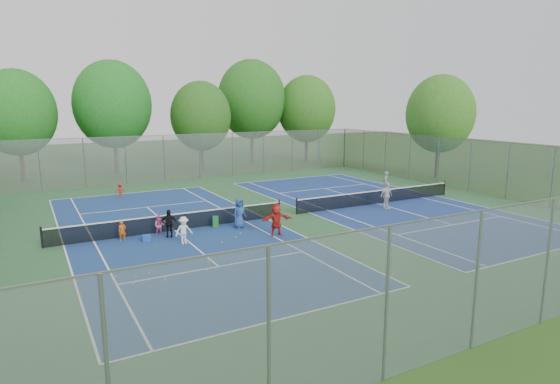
# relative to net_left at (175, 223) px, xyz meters

# --- Properties ---
(ground) EXTENTS (120.00, 120.00, 0.00)m
(ground) POSITION_rel_net_left_xyz_m (7.00, 0.00, -0.46)
(ground) COLOR #274D18
(ground) RESTS_ON ground
(court_pad) EXTENTS (32.00, 32.00, 0.01)m
(court_pad) POSITION_rel_net_left_xyz_m (7.00, 0.00, -0.45)
(court_pad) COLOR #2B5A33
(court_pad) RESTS_ON ground
(court_left) EXTENTS (10.97, 23.77, 0.01)m
(court_left) POSITION_rel_net_left_xyz_m (0.00, 0.00, -0.44)
(court_left) COLOR navy
(court_left) RESTS_ON court_pad
(court_right) EXTENTS (10.97, 23.77, 0.01)m
(court_right) POSITION_rel_net_left_xyz_m (14.00, 0.00, -0.44)
(court_right) COLOR navy
(court_right) RESTS_ON court_pad
(net_left) EXTENTS (12.87, 0.10, 0.91)m
(net_left) POSITION_rel_net_left_xyz_m (0.00, 0.00, 0.00)
(net_left) COLOR black
(net_left) RESTS_ON ground
(net_right) EXTENTS (12.87, 0.10, 0.91)m
(net_right) POSITION_rel_net_left_xyz_m (14.00, 0.00, 0.00)
(net_right) COLOR black
(net_right) RESTS_ON ground
(fence_north) EXTENTS (32.00, 0.10, 4.00)m
(fence_north) POSITION_rel_net_left_xyz_m (7.00, 16.00, 1.54)
(fence_north) COLOR gray
(fence_north) RESTS_ON ground
(fence_south) EXTENTS (32.00, 0.10, 4.00)m
(fence_south) POSITION_rel_net_left_xyz_m (7.00, -16.00, 1.54)
(fence_south) COLOR gray
(fence_south) RESTS_ON ground
(fence_east) EXTENTS (0.10, 32.00, 4.00)m
(fence_east) POSITION_rel_net_left_xyz_m (23.00, 0.00, 1.54)
(fence_east) COLOR gray
(fence_east) RESTS_ON ground
(tree_nw) EXTENTS (6.40, 6.40, 9.58)m
(tree_nw) POSITION_rel_net_left_xyz_m (-7.00, 22.00, 5.44)
(tree_nw) COLOR #443326
(tree_nw) RESTS_ON ground
(tree_nl) EXTENTS (7.20, 7.20, 10.69)m
(tree_nl) POSITION_rel_net_left_xyz_m (1.00, 23.00, 6.09)
(tree_nl) COLOR #443326
(tree_nl) RESTS_ON ground
(tree_nc) EXTENTS (6.00, 6.00, 8.85)m
(tree_nc) POSITION_rel_net_left_xyz_m (9.00, 21.00, 4.94)
(tree_nc) COLOR #443326
(tree_nc) RESTS_ON ground
(tree_nr) EXTENTS (7.60, 7.60, 11.42)m
(tree_nr) POSITION_rel_net_left_xyz_m (16.00, 24.00, 6.59)
(tree_nr) COLOR #443326
(tree_nr) RESTS_ON ground
(tree_ne) EXTENTS (6.60, 6.60, 9.77)m
(tree_ne) POSITION_rel_net_left_xyz_m (22.00, 22.00, 5.51)
(tree_ne) COLOR #443326
(tree_ne) RESTS_ON ground
(tree_side_e) EXTENTS (6.00, 6.00, 9.20)m
(tree_side_e) POSITION_rel_net_left_xyz_m (26.00, 6.00, 5.29)
(tree_side_e) COLOR #443326
(tree_side_e) RESTS_ON ground
(ball_crate) EXTENTS (0.42, 0.42, 0.33)m
(ball_crate) POSITION_rel_net_left_xyz_m (-1.81, -1.26, -0.29)
(ball_crate) COLOR #1749B2
(ball_crate) RESTS_ON ground
(ball_hopper) EXTENTS (0.41, 0.41, 0.61)m
(ball_hopper) POSITION_rel_net_left_xyz_m (2.19, -0.37, -0.15)
(ball_hopper) COLOR #227F30
(ball_hopper) RESTS_ON ground
(student_a) EXTENTS (0.38, 0.26, 1.04)m
(student_a) POSITION_rel_net_left_xyz_m (-2.82, -0.60, 0.07)
(student_a) COLOR #CC5713
(student_a) RESTS_ON ground
(student_b) EXTENTS (0.65, 0.58, 1.10)m
(student_b) POSITION_rel_net_left_xyz_m (-0.97, -0.60, 0.09)
(student_b) COLOR #EA5B98
(student_b) RESTS_ON ground
(student_c) EXTENTS (0.93, 0.59, 1.36)m
(student_c) POSITION_rel_net_left_xyz_m (-0.27, -2.52, 0.23)
(student_c) COLOR white
(student_c) RESTS_ON ground
(student_d) EXTENTS (0.92, 0.63, 1.45)m
(student_d) POSITION_rel_net_left_xyz_m (-0.60, -1.04, 0.27)
(student_d) COLOR black
(student_d) RESTS_ON ground
(student_e) EXTENTS (0.95, 0.78, 1.67)m
(student_e) POSITION_rel_net_left_xyz_m (3.29, -1.15, 0.38)
(student_e) COLOR #254888
(student_e) RESTS_ON ground
(student_f) EXTENTS (1.66, 0.82, 1.71)m
(student_f) POSITION_rel_net_left_xyz_m (4.34, -3.46, 0.40)
(student_f) COLOR red
(student_f) RESTS_ON ground
(child_far_baseline) EXTENTS (0.71, 0.46, 1.04)m
(child_far_baseline) POSITION_rel_net_left_xyz_m (-0.90, 10.63, 0.06)
(child_far_baseline) COLOR #AA1F18
(child_far_baseline) RESTS_ON ground
(instructor) EXTENTS (0.71, 0.66, 1.63)m
(instructor) POSITION_rel_net_left_xyz_m (17.12, 2.79, 0.36)
(instructor) COLOR gray
(instructor) RESTS_ON ground
(teen_court_b) EXTENTS (1.09, 0.58, 1.77)m
(teen_court_b) POSITION_rel_net_left_xyz_m (13.42, -1.52, 0.43)
(teen_court_b) COLOR silver
(teen_court_b) RESTS_ON ground
(tennis_ball_0) EXTENTS (0.07, 0.07, 0.07)m
(tennis_ball_0) POSITION_rel_net_left_xyz_m (-3.57, -6.70, -0.42)
(tennis_ball_0) COLOR #ABD130
(tennis_ball_0) RESTS_ON ground
(tennis_ball_1) EXTENTS (0.07, 0.07, 0.07)m
(tennis_ball_1) POSITION_rel_net_left_xyz_m (2.81, -2.33, -0.42)
(tennis_ball_1) COLOR #C3ED37
(tennis_ball_1) RESTS_ON ground
(tennis_ball_2) EXTENTS (0.07, 0.07, 0.07)m
(tennis_ball_2) POSITION_rel_net_left_xyz_m (-4.00, -5.62, -0.42)
(tennis_ball_2) COLOR #BACA2F
(tennis_ball_2) RESTS_ON ground
(tennis_ball_3) EXTENTS (0.07, 0.07, 0.07)m
(tennis_ball_3) POSITION_rel_net_left_xyz_m (1.38, -3.32, -0.42)
(tennis_ball_3) COLOR #B9D531
(tennis_ball_3) RESTS_ON ground
(tennis_ball_4) EXTENTS (0.07, 0.07, 0.07)m
(tennis_ball_4) POSITION_rel_net_left_xyz_m (-3.97, -4.84, -0.42)
(tennis_ball_4) COLOR #E0EE37
(tennis_ball_4) RESTS_ON ground
(tennis_ball_5) EXTENTS (0.07, 0.07, 0.07)m
(tennis_ball_5) POSITION_rel_net_left_xyz_m (2.30, -2.86, -0.42)
(tennis_ball_5) COLOR #C5E836
(tennis_ball_5) RESTS_ON ground
(tennis_ball_6) EXTENTS (0.07, 0.07, 0.07)m
(tennis_ball_6) POSITION_rel_net_left_xyz_m (-3.31, -5.98, -0.42)
(tennis_ball_6) COLOR #B4C62E
(tennis_ball_6) RESTS_ON ground
(tennis_ball_7) EXTENTS (0.07, 0.07, 0.07)m
(tennis_ball_7) POSITION_rel_net_left_xyz_m (-0.18, -5.63, -0.42)
(tennis_ball_7) COLOR #C7DD33
(tennis_ball_7) RESTS_ON ground
(tennis_ball_8) EXTENTS (0.07, 0.07, 0.07)m
(tennis_ball_8) POSITION_rel_net_left_xyz_m (-2.77, -5.80, -0.42)
(tennis_ball_8) COLOR #C5DA32
(tennis_ball_8) RESTS_ON ground
(tennis_ball_9) EXTENTS (0.07, 0.07, 0.07)m
(tennis_ball_9) POSITION_rel_net_left_xyz_m (-2.38, -6.83, -0.42)
(tennis_ball_9) COLOR #D6F539
(tennis_ball_9) RESTS_ON ground
(tennis_ball_10) EXTENTS (0.07, 0.07, 0.07)m
(tennis_ball_10) POSITION_rel_net_left_xyz_m (-4.13, -5.06, -0.42)
(tennis_ball_10) COLOR gold
(tennis_ball_10) RESTS_ON ground
(tennis_ball_11) EXTENTS (0.07, 0.07, 0.07)m
(tennis_ball_11) POSITION_rel_net_left_xyz_m (-0.60, -6.63, -0.42)
(tennis_ball_11) COLOR #CBDD33
(tennis_ball_11) RESTS_ON ground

